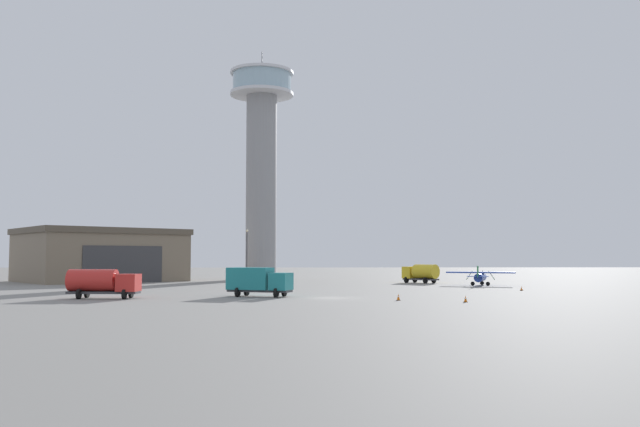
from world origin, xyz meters
The scene contains 11 objects.
ground_plane centered at (0.00, 0.00, 0.00)m, with size 400.00×400.00×0.00m, color gray.
control_tower centered at (-10.74, 59.72, 24.76)m, with size 12.36×12.36×44.60m.
hangar centered at (-38.09, 48.35, 4.56)m, with size 32.45×31.64×9.08m.
airplane_blue centered at (23.53, 28.91, 1.38)m, with size 9.86×7.79×2.97m.
truck_fuel_tanker_red centered at (-23.30, -0.10, 1.66)m, with size 7.26×3.44×2.99m.
truck_box_teal centered at (-7.61, 2.82, 1.71)m, with size 7.28×4.78×3.09m.
truck_fuel_tanker_yellow centered at (16.56, 38.85, 1.69)m, with size 5.73×6.03×3.04m.
light_post_east centered at (-12.49, 47.95, 5.37)m, with size 0.44×0.44×9.06m.
traffic_cone_near_left centered at (12.44, -6.62, 0.30)m, with size 0.36×0.36×0.62m.
traffic_cone_near_right centered at (24.88, 14.63, 0.27)m, with size 0.36×0.36×0.55m.
traffic_cone_mid_apron centered at (6.51, -3.94, 0.32)m, with size 0.36×0.36×0.65m.
Camera 1 is at (-3.01, -68.65, 4.23)m, focal length 37.20 mm.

